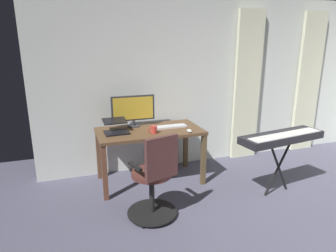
{
  "coord_description": "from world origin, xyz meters",
  "views": [
    {
      "loc": [
        2.32,
        1.25,
        1.91
      ],
      "look_at": [
        1.24,
        -1.89,
        0.96
      ],
      "focal_mm": 32.15,
      "sensor_mm": 36.0,
      "label": 1
    }
  ],
  "objects_px": {
    "office_chair": "(155,180)",
    "laptop": "(116,128)",
    "computer_mouse": "(189,131)",
    "piano_keyboard": "(282,138)",
    "computer_monitor": "(133,109)",
    "mug_tea": "(154,130)",
    "computer_keyboard": "(171,126)",
    "desk": "(150,137)"
  },
  "relations": [
    {
      "from": "office_chair",
      "to": "laptop",
      "type": "height_order",
      "value": "office_chair"
    },
    {
      "from": "computer_mouse",
      "to": "piano_keyboard",
      "type": "distance_m",
      "value": 1.15
    },
    {
      "from": "computer_monitor",
      "to": "laptop",
      "type": "distance_m",
      "value": 0.4
    },
    {
      "from": "office_chair",
      "to": "mug_tea",
      "type": "height_order",
      "value": "office_chair"
    },
    {
      "from": "computer_monitor",
      "to": "mug_tea",
      "type": "xyz_separation_m",
      "value": [
        -0.17,
        0.42,
        -0.19
      ]
    },
    {
      "from": "computer_keyboard",
      "to": "laptop",
      "type": "height_order",
      "value": "laptop"
    },
    {
      "from": "desk",
      "to": "piano_keyboard",
      "type": "relative_size",
      "value": 1.2
    },
    {
      "from": "computer_mouse",
      "to": "laptop",
      "type": "bearing_deg",
      "value": -18.19
    },
    {
      "from": "office_chair",
      "to": "laptop",
      "type": "distance_m",
      "value": 1.03
    },
    {
      "from": "desk",
      "to": "mug_tea",
      "type": "bearing_deg",
      "value": 92.75
    },
    {
      "from": "desk",
      "to": "mug_tea",
      "type": "distance_m",
      "value": 0.23
    },
    {
      "from": "office_chair",
      "to": "computer_mouse",
      "type": "relative_size",
      "value": 9.87
    },
    {
      "from": "computer_mouse",
      "to": "mug_tea",
      "type": "relative_size",
      "value": 0.81
    },
    {
      "from": "desk",
      "to": "computer_mouse",
      "type": "height_order",
      "value": "computer_mouse"
    },
    {
      "from": "computer_monitor",
      "to": "desk",
      "type": "bearing_deg",
      "value": 123.67
    },
    {
      "from": "computer_monitor",
      "to": "piano_keyboard",
      "type": "distance_m",
      "value": 1.98
    },
    {
      "from": "computer_keyboard",
      "to": "computer_mouse",
      "type": "height_order",
      "value": "computer_mouse"
    },
    {
      "from": "desk",
      "to": "computer_monitor",
      "type": "distance_m",
      "value": 0.45
    },
    {
      "from": "mug_tea",
      "to": "computer_mouse",
      "type": "bearing_deg",
      "value": 167.95
    },
    {
      "from": "desk",
      "to": "laptop",
      "type": "relative_size",
      "value": 3.82
    },
    {
      "from": "computer_monitor",
      "to": "office_chair",
      "type": "bearing_deg",
      "value": 88.14
    },
    {
      "from": "computer_mouse",
      "to": "mug_tea",
      "type": "bearing_deg",
      "value": -12.05
    },
    {
      "from": "desk",
      "to": "office_chair",
      "type": "relative_size",
      "value": 1.42
    },
    {
      "from": "office_chair",
      "to": "computer_monitor",
      "type": "bearing_deg",
      "value": 71.99
    },
    {
      "from": "mug_tea",
      "to": "computer_keyboard",
      "type": "bearing_deg",
      "value": -147.88
    },
    {
      "from": "computer_keyboard",
      "to": "mug_tea",
      "type": "distance_m",
      "value": 0.36
    },
    {
      "from": "laptop",
      "to": "piano_keyboard",
      "type": "distance_m",
      "value": 2.1
    },
    {
      "from": "computer_monitor",
      "to": "computer_keyboard",
      "type": "height_order",
      "value": "computer_monitor"
    },
    {
      "from": "office_chair",
      "to": "laptop",
      "type": "xyz_separation_m",
      "value": [
        0.25,
        -0.93,
        0.35
      ]
    },
    {
      "from": "computer_keyboard",
      "to": "laptop",
      "type": "distance_m",
      "value": 0.76
    },
    {
      "from": "laptop",
      "to": "piano_keyboard",
      "type": "relative_size",
      "value": 0.31
    },
    {
      "from": "laptop",
      "to": "computer_mouse",
      "type": "height_order",
      "value": "laptop"
    },
    {
      "from": "mug_tea",
      "to": "piano_keyboard",
      "type": "relative_size",
      "value": 0.11
    },
    {
      "from": "computer_mouse",
      "to": "mug_tea",
      "type": "height_order",
      "value": "mug_tea"
    },
    {
      "from": "computer_monitor",
      "to": "computer_mouse",
      "type": "height_order",
      "value": "computer_monitor"
    },
    {
      "from": "computer_monitor",
      "to": "piano_keyboard",
      "type": "xyz_separation_m",
      "value": [
        -1.62,
        1.1,
        -0.25
      ]
    },
    {
      "from": "laptop",
      "to": "mug_tea",
      "type": "height_order",
      "value": "laptop"
    },
    {
      "from": "computer_mouse",
      "to": "piano_keyboard",
      "type": "height_order",
      "value": "piano_keyboard"
    },
    {
      "from": "mug_tea",
      "to": "computer_monitor",
      "type": "bearing_deg",
      "value": -67.83
    },
    {
      "from": "office_chair",
      "to": "computer_mouse",
      "type": "xyz_separation_m",
      "value": [
        -0.67,
        -0.63,
        0.31
      ]
    },
    {
      "from": "computer_monitor",
      "to": "piano_keyboard",
      "type": "relative_size",
      "value": 0.52
    },
    {
      "from": "desk",
      "to": "piano_keyboard",
      "type": "distance_m",
      "value": 1.7
    }
  ]
}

